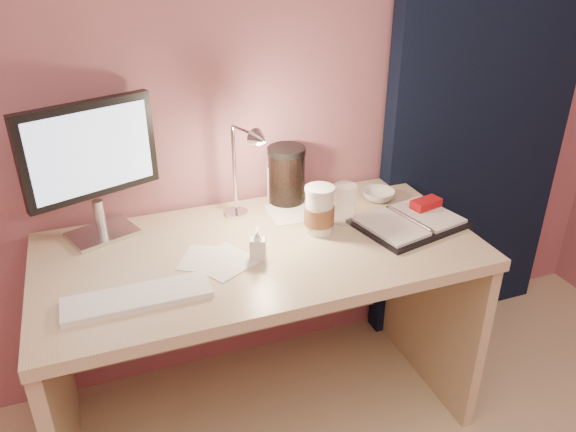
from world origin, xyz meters
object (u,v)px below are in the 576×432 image
object	(u,v)px
monitor	(89,159)
desk_lamp	(231,167)
dark_jar	(287,178)
product_box	(280,182)
keyboard	(138,297)
clear_cup	(345,204)
coffee_cup	(319,211)
desk	(255,292)
lotion_bottle	(258,243)
planner	(411,220)
bowl	(378,195)

from	to	relation	value
monitor	desk_lamp	distance (m)	0.44
dark_jar	product_box	distance (m)	0.04
monitor	keyboard	distance (m)	0.49
keyboard	product_box	xyz separation A→B (m)	(0.58, 0.47, 0.06)
dark_jar	clear_cup	bearing A→B (deg)	-59.53
monitor	coffee_cup	size ratio (longest dim) A/B	2.78
desk	lotion_bottle	distance (m)	0.31
planner	bowl	xyz separation A→B (m)	(-0.01, 0.21, 0.01)
clear_cup	keyboard	bearing A→B (deg)	-163.21
clear_cup	dark_jar	distance (m)	0.26
desk	keyboard	xyz separation A→B (m)	(-0.40, -0.23, 0.23)
dark_jar	desk_lamp	size ratio (longest dim) A/B	0.54
keyboard	dark_jar	bearing A→B (deg)	36.43
desk	planner	xyz separation A→B (m)	(0.53, -0.11, 0.24)
desk	keyboard	world-z (taller)	keyboard
bowl	lotion_bottle	size ratio (longest dim) A/B	1.14
desk	coffee_cup	distance (m)	0.37
monitor	dark_jar	size ratio (longest dim) A/B	2.40
lotion_bottle	dark_jar	distance (m)	0.42
coffee_cup	clear_cup	distance (m)	0.12
bowl	lotion_bottle	distance (m)	0.60
planner	desk_lamp	distance (m)	0.64
planner	product_box	distance (m)	0.50
keyboard	planner	xyz separation A→B (m)	(0.94, 0.12, 0.01)
desk	clear_cup	xyz separation A→B (m)	(0.33, -0.01, 0.29)
product_box	bowl	bearing A→B (deg)	-2.84
desk	desk_lamp	bearing A→B (deg)	116.88
coffee_cup	lotion_bottle	xyz separation A→B (m)	(-0.24, -0.09, -0.02)
monitor	desk_lamp	world-z (taller)	monitor
monitor	bowl	distance (m)	1.03
planner	desk_lamp	size ratio (longest dim) A/B	1.13
coffee_cup	dark_jar	xyz separation A→B (m)	(-0.02, 0.26, 0.02)
coffee_cup	desk_lamp	size ratio (longest dim) A/B	0.46
keyboard	desk	bearing A→B (deg)	29.98
desk	desk_lamp	size ratio (longest dim) A/B	3.97
bowl	desk_lamp	distance (m)	0.60
clear_cup	bowl	bearing A→B (deg)	29.82
desk	monitor	world-z (taller)	monitor
desk	desk_lamp	xyz separation A→B (m)	(-0.04, 0.08, 0.45)
bowl	dark_jar	xyz separation A→B (m)	(-0.33, 0.11, 0.08)
monitor	coffee_cup	distance (m)	0.75
lotion_bottle	product_box	world-z (taller)	product_box
monitor	dark_jar	world-z (taller)	monitor
monitor	lotion_bottle	world-z (taller)	monitor
coffee_cup	product_box	size ratio (longest dim) A/B	1.18
coffee_cup	planner	bearing A→B (deg)	-10.80
desk	clear_cup	distance (m)	0.44
monitor	desk_lamp	xyz separation A→B (m)	(0.43, -0.09, -0.05)
desk	bowl	xyz separation A→B (m)	(0.52, 0.10, 0.24)
monitor	clear_cup	world-z (taller)	monitor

